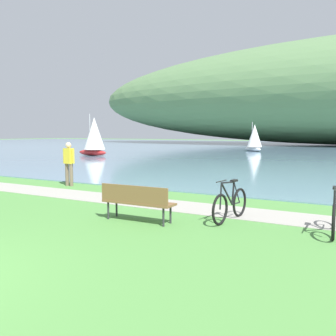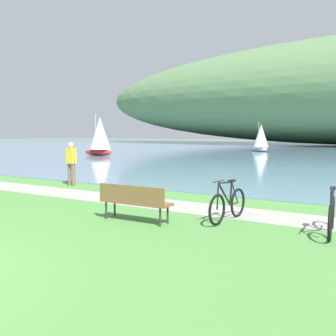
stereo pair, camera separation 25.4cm
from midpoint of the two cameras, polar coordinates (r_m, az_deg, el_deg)
The scene contains 8 objects.
bay_water at distance 51.81m, azimuth 24.06°, elevation 2.67°, with size 180.00×80.00×0.04m, color #6B8EA8.
shoreline_path at distance 11.26m, azimuth -2.84°, elevation -5.24°, with size 60.00×1.50×0.01m, color #A39E93.
park_bench_near_camera at distance 8.79m, azimuth -4.37°, elevation -4.85°, with size 1.81×0.51×0.88m.
bicycle_leaning_near_bench at distance 8.43m, azimuth 24.45°, elevation -6.63°, with size 0.21×1.77×1.01m.
bicycle_beside_path at distance 8.98m, azimuth 9.92°, elevation -5.51°, with size 0.23×1.77×1.01m.
person_at_shoreline at distance 15.13m, azimuth -14.08°, elevation 1.06°, with size 0.61×0.25×1.71m.
sailboat_nearest_to_shore at distance 41.84m, azimuth 14.13°, elevation 4.53°, with size 2.65×2.45×3.21m.
sailboat_toward_hillside at distance 33.84m, azimuth -10.14°, elevation 4.83°, with size 3.20×1.99×3.71m.
Camera 2 is at (6.26, -1.95, 2.09)m, focal length 39.97 mm.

